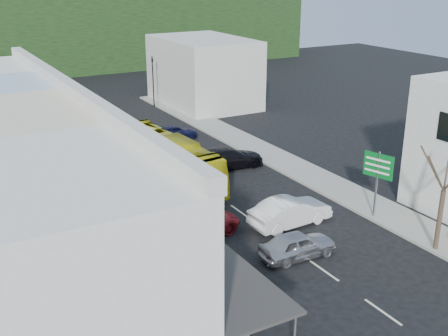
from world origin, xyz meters
TOP-DOWN VIEW (x-y plane):
  - ground at (0.00, 0.00)m, footprint 120.00×120.00m
  - sidewalk_left at (-7.50, 10.00)m, footprint 3.00×52.00m
  - sidewalk_right at (7.50, 10.00)m, footprint 3.00×52.00m
  - shopfront_row at (-12.49, 5.00)m, footprint 8.25×30.00m
  - distant_block_right at (11.00, 30.00)m, footprint 8.00×12.00m
  - hillside at (-1.45, 65.09)m, footprint 80.00×26.00m
  - bus at (-1.82, 10.94)m, footprint 3.35×11.75m
  - car_silver at (-0.34, -2.26)m, footprint 4.48×2.00m
  - car_white at (1.57, 1.04)m, footprint 4.49×2.03m
  - car_red at (-3.81, 2.54)m, footprint 4.77×2.35m
  - car_black_near at (3.31, 11.20)m, footprint 4.63×2.19m
  - car_navy_mid at (2.64, 19.45)m, footprint 4.40×1.80m
  - pedestrian_left at (-6.55, 3.63)m, footprint 0.58×0.70m
  - direction_sign at (6.40, -0.65)m, footprint 1.26×1.98m
  - street_tree at (6.38, -5.25)m, footprint 3.56×3.56m
  - traffic_signal at (5.87, 31.49)m, footprint 0.82×1.21m

SIDE VIEW (x-z plane):
  - ground at x=0.00m, z-range 0.00..0.00m
  - sidewalk_left at x=-7.50m, z-range 0.00..0.15m
  - sidewalk_right at x=7.50m, z-range 0.00..0.15m
  - car_silver at x=-0.34m, z-range 0.00..1.40m
  - car_white at x=1.57m, z-range 0.00..1.40m
  - car_red at x=-3.81m, z-range 0.00..1.40m
  - car_black_near at x=3.31m, z-range 0.00..1.40m
  - car_navy_mid at x=2.64m, z-range 0.00..1.40m
  - pedestrian_left at x=-6.55m, z-range 0.15..1.85m
  - bus at x=-1.82m, z-range 0.00..3.10m
  - direction_sign at x=6.40m, z-range 0.00..4.13m
  - traffic_signal at x=5.87m, z-range 0.00..5.32m
  - street_tree at x=6.38m, z-range 0.00..6.81m
  - distant_block_right at x=11.00m, z-range 0.00..7.00m
  - shopfront_row at x=-12.49m, z-range 0.00..8.00m
  - hillside at x=-1.45m, z-range -0.27..13.73m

